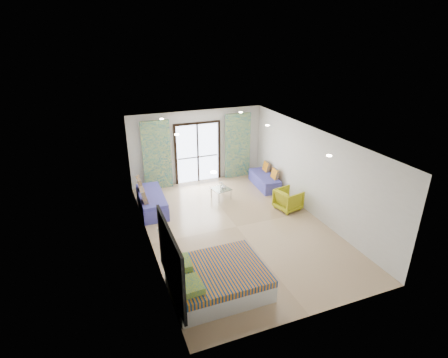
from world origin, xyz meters
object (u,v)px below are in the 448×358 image
object	(u,v)px
daybed_left	(151,201)
coffee_table	(221,190)
armchair	(288,199)
bed	(217,279)
daybed_right	(265,180)

from	to	relation	value
daybed_left	coffee_table	distance (m)	2.36
daybed_left	coffee_table	xyz separation A→B (m)	(2.36, -0.06, 0.03)
daybed_left	armchair	size ratio (longest dim) A/B	2.67
bed	daybed_left	size ratio (longest dim) A/B	1.03
coffee_table	armchair	world-z (taller)	armchair
coffee_table	armchair	xyz separation A→B (m)	(1.73, -1.50, 0.04)
daybed_left	armchair	xyz separation A→B (m)	(4.09, -1.56, 0.07)
daybed_right	armchair	size ratio (longest dim) A/B	2.25
coffee_table	armchair	bearing A→B (deg)	-40.87
daybed_right	daybed_left	bearing A→B (deg)	-171.57
coffee_table	armchair	distance (m)	2.29
coffee_table	bed	bearing A→B (deg)	-111.93
bed	daybed_right	size ratio (longest dim) A/B	1.23
armchair	daybed_right	bearing A→B (deg)	-17.00
daybed_left	coffee_table	bearing A→B (deg)	0.24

